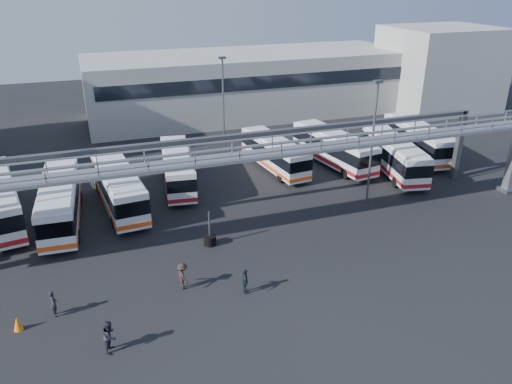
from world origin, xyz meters
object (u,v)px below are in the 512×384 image
object	(u,v)px
pedestrian_d	(245,281)
light_pole_mid	(373,137)
bus_6	(274,153)
bus_9	(418,139)
light_pole_back	(223,102)
pedestrian_c	(183,276)
bus_7	(334,147)
bus_2	(60,201)
pedestrian_a	(54,303)
cone_right	(18,324)
tire_stack	(210,239)
pedestrian_b	(110,336)
bus_4	(177,167)
bus_3	(118,186)
bus_8	(394,154)

from	to	relation	value
pedestrian_d	light_pole_mid	bearing A→B (deg)	-51.94
bus_6	bus_9	world-z (taller)	bus_9
light_pole_back	pedestrian_c	xyz separation A→B (m)	(-9.05, -22.14, -4.86)
pedestrian_d	bus_7	bearing A→B (deg)	-35.26
bus_2	pedestrian_a	distance (m)	11.90
light_pole_mid	bus_6	xyz separation A→B (m)	(-4.48, 9.78, -4.01)
light_pole_back	pedestrian_d	bearing A→B (deg)	-103.33
cone_right	tire_stack	world-z (taller)	tire_stack
bus_9	pedestrian_b	xyz separation A→B (m)	(-32.59, -19.75, -0.96)
pedestrian_d	bus_6	bearing A→B (deg)	-21.11
pedestrian_c	cone_right	bearing A→B (deg)	82.79
bus_2	bus_4	size ratio (longest dim) A/B	1.04
pedestrian_c	tire_stack	distance (m)	5.48
cone_right	pedestrian_d	bearing A→B (deg)	-3.96
bus_7	pedestrian_d	size ratio (longest dim) A/B	6.97
pedestrian_d	pedestrian_a	bearing A→B (deg)	87.05
bus_3	pedestrian_a	world-z (taller)	bus_3
light_pole_mid	bus_8	xyz separation A→B (m)	(5.89, 5.15, -3.89)
bus_8	cone_right	bearing A→B (deg)	-146.60
bus_9	pedestrian_a	xyz separation A→B (m)	(-35.34, -15.79, -1.06)
light_pole_mid	bus_3	distance (m)	20.80
bus_3	pedestrian_d	distance (m)	16.02
bus_9	bus_6	bearing A→B (deg)	-176.99
bus_8	tire_stack	xyz separation A→B (m)	(-20.05, -7.65, -1.40)
bus_6	bus_9	bearing A→B (deg)	-11.25
light_pole_mid	pedestrian_d	size ratio (longest dim) A/B	6.27
pedestrian_b	pedestrian_d	size ratio (longest dim) A/B	1.10
bus_2	bus_6	distance (m)	20.18
bus_4	bus_3	bearing A→B (deg)	-144.65
cone_right	light_pole_mid	bearing A→B (deg)	16.92
bus_2	pedestrian_b	world-z (taller)	bus_2
bus_7	pedestrian_b	xyz separation A→B (m)	(-23.08, -20.22, -0.97)
bus_9	cone_right	distance (m)	40.69
pedestrian_a	cone_right	world-z (taller)	pedestrian_a
bus_2	bus_3	distance (m)	4.66
pedestrian_a	pedestrian_c	distance (m)	7.33
light_pole_back	bus_2	bearing A→B (deg)	-146.68
light_pole_mid	tire_stack	bearing A→B (deg)	-169.99
pedestrian_d	bus_8	bearing A→B (deg)	-49.27
bus_3	bus_8	distance (m)	25.44
light_pole_back	pedestrian_d	distance (m)	25.00
pedestrian_b	pedestrian_d	bearing A→B (deg)	-49.78
pedestrian_b	pedestrian_c	distance (m)	6.19
bus_7	bus_8	size ratio (longest dim) A/B	1.01
light_pole_back	bus_6	bearing A→B (deg)	-56.00
bus_2	tire_stack	xyz separation A→B (m)	(9.79, -7.01, -1.43)
bus_6	pedestrian_c	bearing A→B (deg)	-132.98
bus_4	pedestrian_a	world-z (taller)	bus_4
bus_7	bus_8	xyz separation A→B (m)	(4.43, -3.77, -0.03)
bus_6	pedestrian_a	distance (m)	26.26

